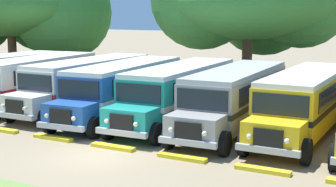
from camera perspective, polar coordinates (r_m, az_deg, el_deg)
name	(u,v)px	position (r m, az deg, el deg)	size (l,w,h in m)	color
ground_plane	(96,156)	(19.87, -8.23, -7.06)	(220.00, 220.00, 0.00)	#937F60
parked_bus_slot_1	(35,78)	(31.13, -14.87, 1.68)	(3.48, 10.96, 2.82)	silver
parked_bus_slot_2	(87,81)	(29.18, -9.17, 1.38)	(2.69, 10.84, 2.82)	silver
parked_bus_slot_3	(124,87)	(26.87, -5.02, 0.78)	(3.39, 10.95, 2.82)	#23519E
parked_bus_slot_4	(179,90)	(25.61, 1.32, 0.38)	(3.04, 10.89, 2.82)	teal
parked_bus_slot_5	(236,95)	(24.31, 7.71, -0.19)	(3.05, 10.89, 2.82)	#9E9993
parked_bus_slot_6	(306,99)	(23.79, 15.45, -0.66)	(2.71, 10.84, 2.82)	yellow
curb_wheelstop_2	(1,130)	(24.83, -18.52, -3.94)	(2.00, 0.36, 0.15)	yellow
curb_wheelstop_3	(53,138)	(22.67, -12.97, -4.94)	(2.00, 0.36, 0.15)	yellow
curb_wheelstop_4	(113,147)	(20.77, -6.30, -6.07)	(2.00, 0.36, 0.15)	yellow
curb_wheelstop_5	(182,158)	(19.21, 1.60, -7.31)	(2.00, 0.36, 0.15)	yellow
curb_wheelstop_6	(263,170)	(18.08, 10.74, -8.55)	(2.00, 0.36, 0.15)	yellow
broad_shade_tree	(252,1)	(36.79, 9.56, 10.38)	(13.63, 12.99, 10.21)	brown
secondary_tree	(20,9)	(44.36, -16.56, 9.17)	(15.46, 13.86, 9.45)	brown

